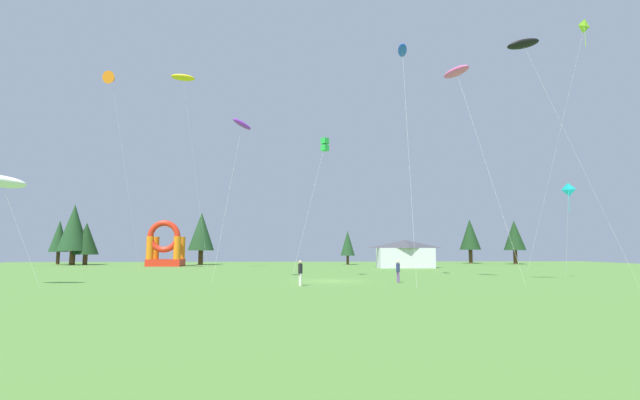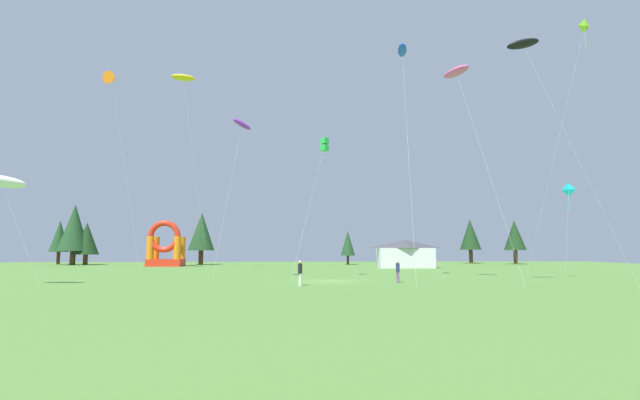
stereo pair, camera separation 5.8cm
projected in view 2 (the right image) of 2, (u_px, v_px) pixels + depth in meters
name	position (u px, v px, depth m)	size (l,w,h in m)	color
ground_plane	(330.00, 281.00, 37.41)	(120.00, 120.00, 0.00)	#548438
kite_blue_parafoil	(402.00, 51.00, 40.43)	(1.66, 8.13, 20.43)	blue
kite_green_box	(325.00, 145.00, 41.74)	(3.35, 3.10, 12.63)	green
kite_black_parafoil	(523.00, 44.00, 33.79)	(8.26, 1.34, 18.18)	black
kite_cyan_diamond	(568.00, 191.00, 40.69)	(0.78, 1.69, 8.20)	#19B7CC
kite_pink_parafoil	(456.00, 72.00, 38.33)	(3.72, 6.21, 17.74)	#EA599E
kite_lime_diamond	(585.00, 29.00, 48.37)	(6.19, 4.09, 26.45)	#8CD826
kite_white_parafoil	(1.00, 181.00, 32.17)	(4.94, 1.53, 8.08)	white
kite_yellow_parafoil	(183.00, 78.00, 59.89)	(5.39, 1.36, 25.44)	yellow
kite_purple_parafoil	(242.00, 124.00, 40.38)	(2.85, 3.86, 14.08)	purple
kite_orange_delta	(112.00, 79.00, 58.29)	(5.71, 1.94, 25.01)	orange
person_left_edge	(300.00, 271.00, 32.50)	(0.41, 0.41, 1.78)	silver
person_far_side	(398.00, 269.00, 35.72)	(0.38, 0.38, 1.72)	#724C8C
inflatable_red_slide	(165.00, 249.00, 70.46)	(5.13, 3.91, 7.00)	red
festival_tent	(405.00, 254.00, 64.25)	(7.66, 3.24, 3.88)	silver
tree_row_0	(60.00, 236.00, 79.58)	(3.17, 3.17, 7.58)	#4C331E
tree_row_1	(74.00, 228.00, 76.52)	(4.86, 4.86, 10.08)	#4C331E
tree_row_2	(87.00, 239.00, 77.00)	(4.07, 4.07, 7.07)	#4C331E
tree_row_3	(202.00, 232.00, 77.51)	(4.33, 4.33, 8.81)	#4C331E
tree_row_4	(348.00, 243.00, 77.94)	(2.40, 2.40, 5.76)	#4C331E
tree_row_5	(470.00, 235.00, 84.98)	(3.81, 3.81, 8.15)	#4C331E
tree_row_6	(515.00, 235.00, 80.96)	(3.72, 3.72, 7.70)	#4C331E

